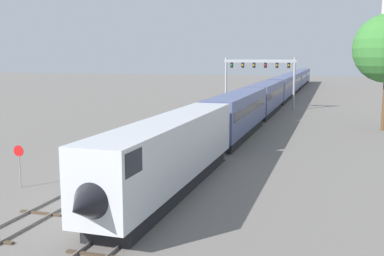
# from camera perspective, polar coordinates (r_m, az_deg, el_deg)

# --- Properties ---
(ground_plane) EXTENTS (400.00, 400.00, 0.00)m
(ground_plane) POSITION_cam_1_polar(r_m,az_deg,el_deg) (27.21, -9.67, -9.88)
(ground_plane) COLOR slate
(track_main) EXTENTS (2.60, 200.00, 0.16)m
(track_main) POSITION_cam_1_polar(r_m,az_deg,el_deg) (83.96, 10.40, 2.77)
(track_main) COLOR slate
(track_main) RESTS_ON ground
(track_near) EXTENTS (2.60, 160.00, 0.16)m
(track_near) POSITION_cam_1_polar(r_m,az_deg,el_deg) (65.34, 3.49, 1.21)
(track_near) COLOR slate
(track_near) RESTS_ON ground
(passenger_train) EXTENTS (3.04, 151.96, 4.80)m
(passenger_train) POSITION_cam_1_polar(r_m,az_deg,el_deg) (93.44, 11.17, 4.91)
(passenger_train) COLOR silver
(passenger_train) RESTS_ON ground
(signal_gantry) EXTENTS (12.10, 0.49, 8.64)m
(signal_gantry) POSITION_cam_1_polar(r_m,az_deg,el_deg) (78.37, 8.39, 7.00)
(signal_gantry) COLOR #999BA0
(signal_gantry) RESTS_ON ground
(stop_sign) EXTENTS (0.76, 0.08, 2.88)m
(stop_sign) POSITION_cam_1_polar(r_m,az_deg,el_deg) (32.67, -20.68, -3.76)
(stop_sign) COLOR gray
(stop_sign) RESTS_ON ground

